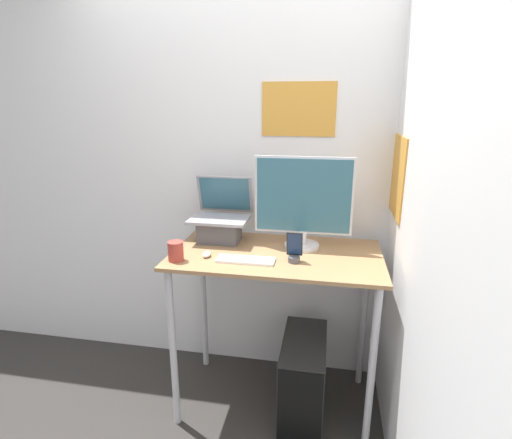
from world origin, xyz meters
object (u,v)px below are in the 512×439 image
object	(u,v)px
keyboard	(246,260)
mouse	(207,254)
laptop	(220,224)
cell_phone	(294,252)
monitor	(303,204)
computer_tower	(303,377)

from	to	relation	value
keyboard	mouse	size ratio (longest dim) A/B	4.51
laptop	mouse	size ratio (longest dim) A/B	5.50
keyboard	cell_phone	size ratio (longest dim) A/B	1.91
keyboard	cell_phone	bearing A→B (deg)	9.46
monitor	mouse	world-z (taller)	monitor
cell_phone	monitor	bearing A→B (deg)	84.14
cell_phone	computer_tower	world-z (taller)	cell_phone
laptop	mouse	bearing A→B (deg)	-90.07
keyboard	monitor	bearing A→B (deg)	44.73
laptop	cell_phone	xyz separation A→B (m)	(0.45, -0.25, -0.05)
laptop	mouse	xyz separation A→B (m)	(-0.00, -0.27, -0.09)
laptop	cell_phone	world-z (taller)	laptop
laptop	mouse	world-z (taller)	laptop
mouse	computer_tower	distance (m)	0.90
computer_tower	cell_phone	bearing A→B (deg)	-146.76
cell_phone	computer_tower	distance (m)	0.77
keyboard	mouse	distance (m)	0.21
cell_phone	laptop	bearing A→B (deg)	151.07
monitor	keyboard	world-z (taller)	monitor
keyboard	laptop	bearing A→B (deg)	126.07
laptop	keyboard	world-z (taller)	laptop
laptop	computer_tower	xyz separation A→B (m)	(0.52, -0.21, -0.81)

